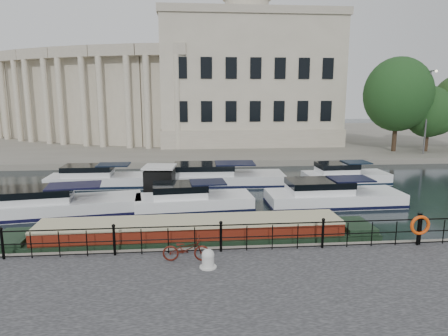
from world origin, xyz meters
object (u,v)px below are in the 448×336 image
Objects in this scene: mooring_bollard at (208,259)px; life_ring_post at (420,226)px; harbour_hut at (160,184)px; narrowboat at (192,239)px; bicycle at (186,249)px.

mooring_bollard is 0.51× the size of life_ring_post.
harbour_hut is (-2.42, 11.36, 0.09)m from mooring_bollard.
mooring_bollard is at bearing -81.82° from narrowboat.
bicycle is at bearing -75.19° from harbour_hut.
life_ring_post is 0.08× the size of narrowboat.
bicycle is 1.30× the size of life_ring_post.
narrowboat is 5.76× the size of harbour_hut.
bicycle is 10.84m from harbour_hut.
harbour_hut is at bearing 12.81° from bicycle.
mooring_bollard is 0.04× the size of narrowboat.
bicycle is 0.11× the size of narrowboat.
life_ring_post is 9.28m from narrowboat.
narrowboat is at bearing -0.69° from bicycle.
life_ring_post is (9.21, 0.63, 0.38)m from bicycle.
harbour_hut reaches higher than life_ring_post.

